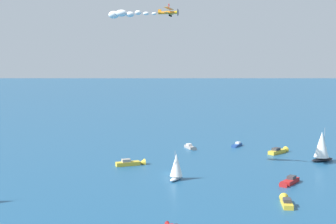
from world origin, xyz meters
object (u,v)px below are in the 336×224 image
object	(u,v)px
motorboat_mid_cluster	(132,163)
biplane_lead	(169,12)
sailboat_near_centre	(176,166)
motorboat_far_stbd	(191,147)
motorboat_trailing	(279,151)
sailboat_ahead	(322,146)
wingwalker_lead	(169,5)
motorboat_inshore	(237,145)
motorboat_far_port	(289,182)
motorboat_outer_ring_a	(286,202)

from	to	relation	value
motorboat_mid_cluster	biplane_lead	world-z (taller)	biplane_lead
sailboat_near_centre	motorboat_far_stbd	xyz separation A→B (m)	(-23.17, -46.95, -3.67)
motorboat_trailing	sailboat_ahead	world-z (taller)	sailboat_ahead
wingwalker_lead	motorboat_mid_cluster	bearing A→B (deg)	-60.14
sailboat_near_centre	motorboat_inshore	bearing A→B (deg)	-134.31
motorboat_far_stbd	motorboat_trailing	size ratio (longest dim) A/B	0.77
motorboat_far_port	wingwalker_lead	bearing A→B (deg)	-38.97
sailboat_near_centre	motorboat_mid_cluster	bearing A→B (deg)	-70.68
sailboat_near_centre	biplane_lead	distance (m)	50.01
motorboat_outer_ring_a	biplane_lead	size ratio (longest dim) A/B	1.42
sailboat_near_centre	wingwalker_lead	size ratio (longest dim) A/B	6.23
sailboat_near_centre	motorboat_far_port	world-z (taller)	sailboat_near_centre
motorboat_outer_ring_a	wingwalker_lead	distance (m)	71.60
motorboat_far_port	motorboat_trailing	bearing A→B (deg)	-118.45
motorboat_mid_cluster	wingwalker_lead	world-z (taller)	wingwalker_lead
motorboat_inshore	biplane_lead	size ratio (longest dim) A/B	1.08
motorboat_outer_ring_a	motorboat_mid_cluster	bearing A→B (deg)	-64.22
motorboat_trailing	wingwalker_lead	xyz separation A→B (m)	(54.02, 18.16, 54.88)
motorboat_inshore	motorboat_outer_ring_a	world-z (taller)	motorboat_outer_ring_a
sailboat_near_centre	motorboat_mid_cluster	xyz separation A→B (m)	(8.56, -24.41, -3.50)
motorboat_far_port	motorboat_far_stbd	size ratio (longest dim) A/B	1.12
motorboat_inshore	wingwalker_lead	xyz separation A→B (m)	(43.97, 36.76, 55.12)
motorboat_mid_cluster	biplane_lead	bearing A→B (deg)	119.72
sailboat_near_centre	motorboat_far_port	xyz separation A→B (m)	(-31.16, 16.11, -3.56)
motorboat_inshore	motorboat_mid_cluster	xyz separation A→B (m)	(52.97, 21.08, 0.22)
motorboat_trailing	biplane_lead	size ratio (longest dim) A/B	1.65
motorboat_far_stbd	sailboat_ahead	size ratio (longest dim) A/B	0.68
motorboat_far_port	motorboat_trailing	distance (m)	48.91
wingwalker_lead	sailboat_ahead	bearing A→B (deg)	179.17
motorboat_trailing	motorboat_mid_cluster	xyz separation A→B (m)	(63.02, 2.48, -0.03)
motorboat_far_stbd	motorboat_outer_ring_a	size ratio (longest dim) A/B	0.90
motorboat_inshore	sailboat_near_centre	bearing A→B (deg)	45.69
motorboat_far_port	motorboat_mid_cluster	world-z (taller)	motorboat_mid_cluster
motorboat_inshore	motorboat_outer_ring_a	size ratio (longest dim) A/B	0.76
sailboat_near_centre	sailboat_ahead	world-z (taller)	sailboat_ahead
motorboat_trailing	sailboat_ahead	bearing A→B (deg)	108.61
motorboat_outer_ring_a	wingwalker_lead	size ratio (longest dim) A/B	6.35
motorboat_far_port	biplane_lead	size ratio (longest dim) A/B	1.42
motorboat_far_stbd	motorboat_trailing	bearing A→B (deg)	147.34
motorboat_far_stbd	motorboat_outer_ring_a	distance (m)	80.15
sailboat_near_centre	motorboat_far_stbd	distance (m)	52.49
sailboat_near_centre	wingwalker_lead	distance (m)	52.14
biplane_lead	wingwalker_lead	bearing A→B (deg)	-140.95
motorboat_far_port	motorboat_far_stbd	distance (m)	63.57
motorboat_mid_cluster	motorboat_outer_ring_a	world-z (taller)	motorboat_mid_cluster
motorboat_far_stbd	wingwalker_lead	bearing A→B (deg)	59.26
sailboat_near_centre	wingwalker_lead	xyz separation A→B (m)	(-0.45, -8.73, 51.40)
motorboat_far_port	biplane_lead	distance (m)	65.95
motorboat_inshore	motorboat_far_stbd	bearing A→B (deg)	-3.92
sailboat_ahead	wingwalker_lead	xyz separation A→B (m)	(60.43, -0.88, 49.88)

